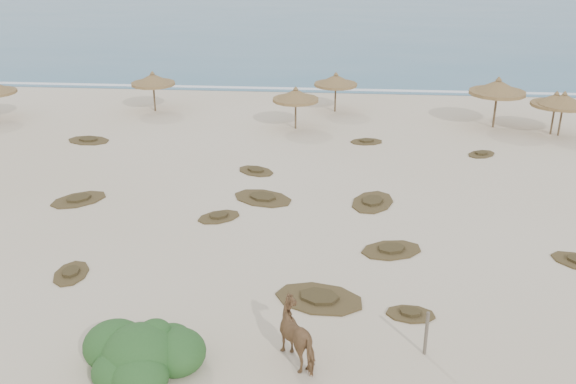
# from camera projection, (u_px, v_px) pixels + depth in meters

# --- Properties ---
(ground) EXTENTS (160.00, 160.00, 0.00)m
(ground) POSITION_uv_depth(u_px,v_px,m) (309.00, 279.00, 20.59)
(ground) COLOR beige
(ground) RESTS_ON ground
(ocean) EXTENTS (200.00, 100.00, 0.01)m
(ocean) POSITION_uv_depth(u_px,v_px,m) (338.00, 8.00, 89.64)
(ocean) COLOR #2C6284
(ocean) RESTS_ON ground
(foam_line) EXTENTS (70.00, 0.60, 0.01)m
(foam_line) POSITION_uv_depth(u_px,v_px,m) (329.00, 90.00, 44.52)
(foam_line) COLOR white
(foam_line) RESTS_ON ground
(palapa_1) EXTENTS (3.38, 3.38, 2.48)m
(palapa_1) POSITION_uv_depth(u_px,v_px,m) (153.00, 80.00, 38.63)
(palapa_1) COLOR brown
(palapa_1) RESTS_ON ground
(palapa_2) EXTENTS (3.39, 3.39, 2.41)m
(palapa_2) POSITION_uv_depth(u_px,v_px,m) (296.00, 96.00, 35.24)
(palapa_2) COLOR brown
(palapa_2) RESTS_ON ground
(palapa_3) EXTENTS (2.94, 2.94, 2.44)m
(palapa_3) POSITION_uv_depth(u_px,v_px,m) (336.00, 81.00, 38.56)
(palapa_3) COLOR brown
(palapa_3) RESTS_ON ground
(palapa_4) EXTENTS (3.76, 3.76, 2.90)m
(palapa_4) POSITION_uv_depth(u_px,v_px,m) (498.00, 88.00, 35.32)
(palapa_4) COLOR brown
(palapa_4) RESTS_ON ground
(palapa_5) EXTENTS (2.77, 2.77, 2.42)m
(palapa_5) POSITION_uv_depth(u_px,v_px,m) (556.00, 101.00, 34.24)
(palapa_5) COLOR brown
(palapa_5) RESTS_ON ground
(palapa_6) EXTENTS (3.48, 3.48, 2.47)m
(palapa_6) POSITION_uv_depth(u_px,v_px,m) (564.00, 101.00, 34.00)
(palapa_6) COLOR brown
(palapa_6) RESTS_ON ground
(horse) EXTENTS (1.74, 1.96, 1.54)m
(horse) POSITION_uv_depth(u_px,v_px,m) (300.00, 334.00, 16.47)
(horse) COLOR #936943
(horse) RESTS_ON ground
(fence_post_near) EXTENTS (0.12, 0.12, 1.28)m
(fence_post_near) POSITION_uv_depth(u_px,v_px,m) (426.00, 333.00, 16.73)
(fence_post_near) COLOR #63574A
(fence_post_near) RESTS_ON ground
(bush) EXTENTS (3.21, 2.83, 1.44)m
(bush) POSITION_uv_depth(u_px,v_px,m) (141.00, 355.00, 16.17)
(bush) COLOR #31622A
(bush) RESTS_ON ground
(scrub_1) EXTENTS (2.74, 2.70, 0.16)m
(scrub_1) POSITION_uv_depth(u_px,v_px,m) (79.00, 199.00, 26.47)
(scrub_1) COLOR brown
(scrub_1) RESTS_ON ground
(scrub_2) EXTENTS (2.06, 1.92, 0.16)m
(scrub_2) POSITION_uv_depth(u_px,v_px,m) (219.00, 217.00, 24.89)
(scrub_2) COLOR brown
(scrub_2) RESTS_ON ground
(scrub_3) EXTENTS (2.34, 2.86, 0.16)m
(scrub_3) POSITION_uv_depth(u_px,v_px,m) (372.00, 202.00, 26.23)
(scrub_3) COLOR brown
(scrub_3) RESTS_ON ground
(scrub_6) EXTENTS (2.54, 1.91, 0.16)m
(scrub_6) POSITION_uv_depth(u_px,v_px,m) (89.00, 140.00, 33.82)
(scrub_6) COLOR brown
(scrub_6) RESTS_ON ground
(scrub_7) EXTENTS (1.91, 1.44, 0.16)m
(scrub_7) POSITION_uv_depth(u_px,v_px,m) (367.00, 141.00, 33.63)
(scrub_7) COLOR brown
(scrub_7) RESTS_ON ground
(scrub_9) EXTENTS (3.10, 2.39, 0.16)m
(scrub_9) POSITION_uv_depth(u_px,v_px,m) (319.00, 298.00, 19.42)
(scrub_9) COLOR brown
(scrub_9) RESTS_ON ground
(scrub_10) EXTENTS (1.85, 1.77, 0.16)m
(scrub_10) POSITION_uv_depth(u_px,v_px,m) (481.00, 154.00, 31.77)
(scrub_10) COLOR brown
(scrub_10) RESTS_ON ground
(scrub_11) EXTENTS (1.26, 1.78, 0.16)m
(scrub_11) POSITION_uv_depth(u_px,v_px,m) (71.00, 273.00, 20.83)
(scrub_11) COLOR brown
(scrub_11) RESTS_ON ground
(scrub_12) EXTENTS (1.51, 1.04, 0.16)m
(scrub_12) POSITION_uv_depth(u_px,v_px,m) (411.00, 314.00, 18.64)
(scrub_12) COLOR brown
(scrub_12) RESTS_ON ground
(scrub_13) EXTENTS (2.18, 1.98, 0.16)m
(scrub_13) POSITION_uv_depth(u_px,v_px,m) (256.00, 171.00, 29.57)
(scrub_13) COLOR brown
(scrub_13) RESTS_ON ground
(scrub_14) EXTENTS (2.57, 2.12, 0.16)m
(scrub_14) POSITION_uv_depth(u_px,v_px,m) (391.00, 250.00, 22.33)
(scrub_14) COLOR brown
(scrub_14) RESTS_ON ground
(scrub_15) EXTENTS (3.06, 2.60, 0.16)m
(scrub_15) POSITION_uv_depth(u_px,v_px,m) (263.00, 198.00, 26.62)
(scrub_15) COLOR brown
(scrub_15) RESTS_ON ground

